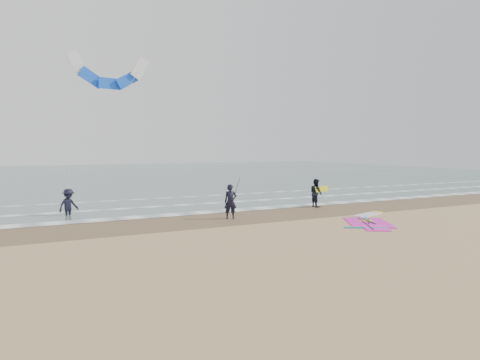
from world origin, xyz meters
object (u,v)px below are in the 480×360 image
person_walking (316,193)px  surf_kite (109,75)px  person_wading (68,199)px  windsurf_rig (369,220)px  person_standing (231,202)px

person_walking → surf_kite: bearing=60.1°
person_walking → surf_kite: (-11.90, 7.94, 8.08)m
person_walking → person_wading: 15.53m
windsurf_rig → person_standing: person_standing is taller
windsurf_rig → person_walking: 5.90m
person_wading → surf_kite: (3.25, 4.56, 8.06)m
person_wading → surf_kite: bearing=24.1°
person_walking → person_wading: (-15.16, 3.38, 0.02)m
windsurf_rig → person_wading: 17.11m
person_standing → surf_kite: 13.51m
person_wading → person_walking: bearing=-42.9°
windsurf_rig → person_walking: size_ratio=2.71×
person_standing → person_walking: size_ratio=1.02×
person_standing → person_walking: 7.40m
person_walking → surf_kite: surf_kite is taller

